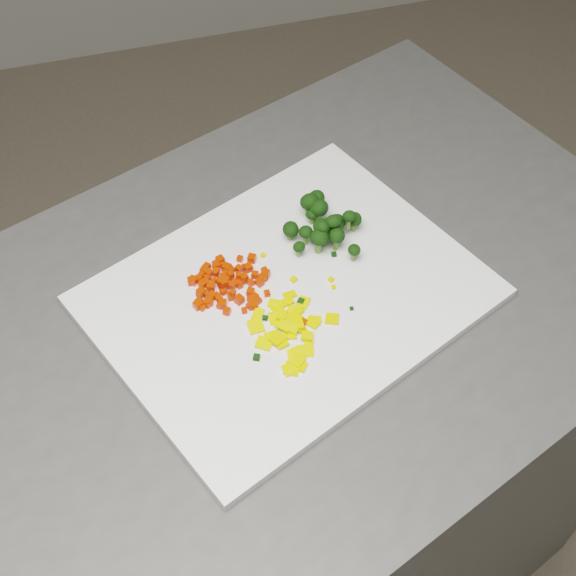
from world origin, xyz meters
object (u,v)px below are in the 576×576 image
object	(u,v)px
carrot_pile	(228,279)
pepper_pile	(292,329)
cutting_board	(288,296)
broccoli_pile	(334,223)
counter_block	(301,459)

from	to	relation	value
carrot_pile	pepper_pile	distance (m)	0.10
cutting_board	broccoli_pile	size ratio (longest dim) A/B	3.75
counter_block	carrot_pile	bearing A→B (deg)	162.53
counter_block	broccoli_pile	xyz separation A→B (m)	(0.06, 0.07, 0.49)
cutting_board	broccoli_pile	xyz separation A→B (m)	(0.08, 0.07, 0.03)
cutting_board	carrot_pile	size ratio (longest dim) A/B	4.50
counter_block	cutting_board	bearing A→B (deg)	-174.61
cutting_board	carrot_pile	world-z (taller)	carrot_pile
cutting_board	pepper_pile	xyz separation A→B (m)	(-0.01, -0.06, 0.01)
carrot_pile	broccoli_pile	world-z (taller)	broccoli_pile
cutting_board	counter_block	bearing A→B (deg)	5.39
counter_block	broccoli_pile	size ratio (longest dim) A/B	7.82
counter_block	carrot_pile	size ratio (longest dim) A/B	9.39
counter_block	carrot_pile	distance (m)	0.48
cutting_board	broccoli_pile	distance (m)	0.11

